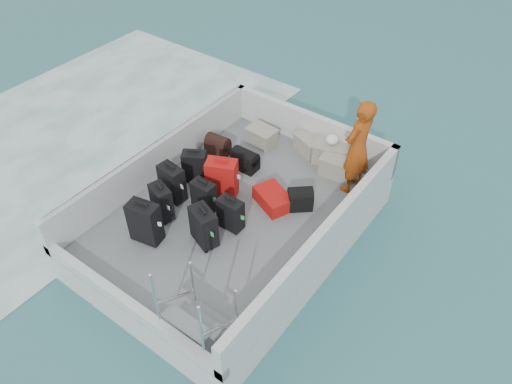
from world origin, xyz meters
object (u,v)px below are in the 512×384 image
Objects in this scene: crate_1 at (309,145)px; crate_0 at (262,137)px; suitcase_3 at (145,223)px; crate_3 at (337,167)px; suitcase_1 at (172,183)px; suitcase_7 at (231,214)px; suitcase_6 at (204,227)px; suitcase_8 at (273,199)px; passenger at (358,147)px; suitcase_4 at (204,197)px; suitcase_5 at (222,178)px; crate_2 at (331,153)px; suitcase_2 at (195,167)px; suitcase_0 at (162,203)px.

crate_0 is at bearing -159.58° from crate_1.
suitcase_3 reaches higher than crate_3.
suitcase_3 is (0.34, -0.97, 0.03)m from suitcase_1.
suitcase_6 is at bearing -105.50° from suitcase_7.
crate_1 is (0.85, 3.52, -0.21)m from suitcase_3.
crate_3 is (1.68, 0.06, 0.02)m from crate_0.
passenger reaches higher than suitcase_8.
suitcase_4 is 0.74m from suitcase_6.
suitcase_8 is (0.87, 0.31, -0.23)m from suitcase_5.
suitcase_7 is (1.25, 0.04, -0.05)m from suitcase_1.
suitcase_6 is 3.01m from crate_1.
crate_2 is (0.56, 3.01, -0.14)m from suitcase_6.
suitcase_6 is 1.24× the size of crate_0.
suitcase_5 is 1.67m from crate_0.
suitcase_6 is (1.11, -0.46, -0.01)m from suitcase_1.
suitcase_6 is at bearing -74.20° from suitcase_2.
suitcase_8 is at bearing 74.38° from suitcase_7.
suitcase_4 is 0.82× the size of suitcase_5.
crate_0 is at bearing 127.49° from suitcase_6.
suitcase_3 reaches higher than crate_1.
crate_1 is at bearing 89.15° from suitcase_0.
suitcase_0 is 1.09× the size of suitcase_4.
crate_1 is at bearing 180.00° from crate_2.
suitcase_5 is at bearing -78.56° from crate_0.
suitcase_0 is 2.67m from crate_0.
suitcase_7 is 2.55m from crate_2.
suitcase_0 is at bearing -110.63° from suitcase_2.
suitcase_0 is at bearing -137.43° from suitcase_5.
suitcase_6 is at bearing -72.99° from crate_0.
suitcase_8 is (1.31, 1.34, -0.19)m from suitcase_0.
suitcase_8 is at bearing 43.18° from suitcase_4.
suitcase_5 is 2.17m from crate_3.
suitcase_1 is 1.10× the size of suitcase_2.
suitcase_2 is at bearing 91.20° from suitcase_3.
crate_3 reaches higher than crate_0.
suitcase_6 is 1.19× the size of crate_1.
crate_3 is (0.72, 2.23, -0.12)m from suitcase_7.
suitcase_3 is at bearing -124.60° from suitcase_5.
suitcase_0 is 0.87× the size of suitcase_3.
suitcase_3 is at bearing -63.74° from suitcase_1.
suitcase_6 is 2.92m from passenger.
crate_0 is at bearing 113.82° from suitcase_7.
suitcase_0 is at bearing -116.38° from crate_2.
suitcase_2 is at bearing 124.64° from suitcase_8.
suitcase_6 is 1.04× the size of crate_2.
suitcase_2 is at bearing 97.43° from suitcase_1.
suitcase_7 is 2.43m from passenger.
suitcase_2 is 1.54m from suitcase_6.
suitcase_6 is 1.42m from suitcase_8.
suitcase_1 is 1.17× the size of crate_3.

